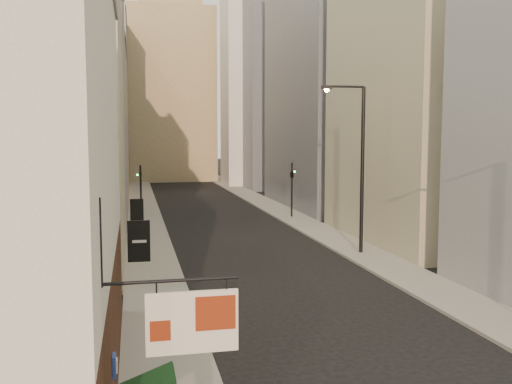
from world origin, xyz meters
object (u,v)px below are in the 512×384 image
object	(u,v)px
streetlamp_mid	(358,159)
traffic_light_left	(141,181)
white_tower	(251,60)
traffic_light_right	(292,177)
clock_tower	(170,75)

from	to	relation	value
streetlamp_mid	traffic_light_left	distance (m)	19.69
white_tower	traffic_light_left	world-z (taller)	white_tower
streetlamp_mid	traffic_light_right	bearing A→B (deg)	94.62
traffic_light_right	white_tower	bearing A→B (deg)	-103.98
clock_tower	traffic_light_right	bearing A→B (deg)	-81.47
traffic_light_left	white_tower	bearing A→B (deg)	-100.67
clock_tower	white_tower	xyz separation A→B (m)	(11.00, -14.00, 0.97)
clock_tower	white_tower	bearing A→B (deg)	-51.84
clock_tower	streetlamp_mid	distance (m)	67.10
white_tower	streetlamp_mid	distance (m)	53.37
white_tower	streetlamp_mid	world-z (taller)	white_tower
white_tower	traffic_light_left	bearing A→B (deg)	-114.48
clock_tower	traffic_light_right	xyz separation A→B (m)	(7.43, -49.55, -13.91)
streetlamp_mid	traffic_light_right	size ratio (longest dim) A/B	2.08
clock_tower	white_tower	world-z (taller)	clock_tower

